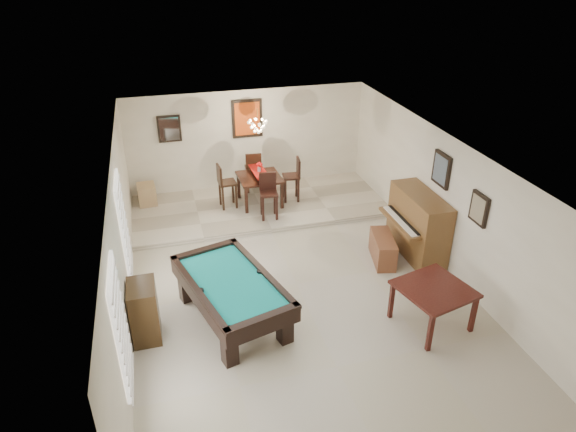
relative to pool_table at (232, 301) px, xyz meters
name	(u,v)px	position (x,y,z in m)	size (l,w,h in m)	color
ground_plane	(296,284)	(1.33, 0.71, -0.40)	(6.00, 9.00, 0.02)	beige
wall_back	(248,141)	(1.33, 5.21, 0.91)	(6.00, 0.04, 2.60)	silver
wall_front	(417,427)	(1.33, -3.79, 0.91)	(6.00, 0.04, 2.60)	silver
wall_left	(122,247)	(-1.67, 0.71, 0.91)	(0.04, 9.00, 2.60)	silver
wall_right	(447,204)	(4.33, 0.71, 0.91)	(0.04, 9.00, 2.60)	silver
ceiling	(297,155)	(1.33, 0.71, 2.21)	(6.00, 9.00, 0.04)	white
dining_step	(260,206)	(1.33, 3.96, -0.33)	(6.00, 2.50, 0.12)	beige
window_left_front	(120,327)	(-1.64, -1.49, 1.01)	(0.06, 1.00, 1.70)	white
window_left_rear	(123,224)	(-1.64, 1.31, 1.01)	(0.06, 1.00, 1.70)	white
pool_table	(232,301)	(0.00, 0.00, 0.00)	(1.27, 2.34, 0.78)	black
square_table	(432,306)	(3.19, -0.99, -0.02)	(1.08, 1.08, 0.75)	black
upright_piano	(411,226)	(3.86, 1.12, 0.28)	(0.91, 1.62, 1.35)	brown
piano_bench	(383,249)	(3.24, 1.05, -0.12)	(0.38, 0.97, 0.54)	brown
apothecary_chest	(144,311)	(-1.43, -0.05, 0.11)	(0.44, 0.66, 0.99)	black
dining_table	(260,187)	(1.36, 4.04, 0.14)	(0.99, 0.99, 0.82)	black
flower_vase	(259,167)	(1.36, 4.04, 0.67)	(0.14, 0.14, 0.24)	red
dining_chair_south	(269,197)	(1.40, 3.24, 0.26)	(0.39, 0.39, 1.05)	black
dining_chair_north	(253,171)	(1.36, 4.79, 0.26)	(0.39, 0.39, 1.05)	black
dining_chair_west	(228,186)	(0.59, 4.04, 0.27)	(0.40, 0.40, 1.07)	black
dining_chair_east	(291,180)	(2.14, 4.01, 0.27)	(0.40, 0.40, 1.07)	black
corner_bench	(147,194)	(-1.28, 4.73, -0.03)	(0.42, 0.52, 0.47)	tan
chandelier	(258,122)	(1.33, 3.91, 1.81)	(0.44, 0.44, 0.60)	#FFE5B2
back_painting	(247,118)	(1.33, 5.17, 1.51)	(0.75, 0.06, 0.95)	#D84C14
back_mirror	(169,129)	(-0.57, 5.17, 1.41)	(0.55, 0.06, 0.65)	white
right_picture_upper	(442,169)	(4.29, 1.01, 1.51)	(0.06, 0.55, 0.65)	slate
right_picture_lower	(479,209)	(4.29, -0.29, 1.31)	(0.06, 0.45, 0.55)	gray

